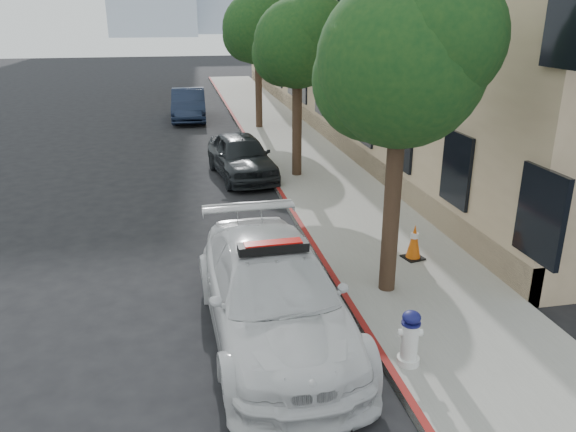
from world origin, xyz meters
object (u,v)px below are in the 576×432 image
(police_car, at_px, (274,294))
(parked_car_mid, at_px, (241,156))
(fire_hydrant, at_px, (410,338))
(traffic_cone, at_px, (414,242))
(parked_car_far, at_px, (189,105))

(police_car, xyz_separation_m, parked_car_mid, (0.62, 9.51, -0.07))
(parked_car_mid, bearing_deg, fire_hydrant, -91.22)
(parked_car_mid, xyz_separation_m, traffic_cone, (2.73, -7.36, -0.17))
(parked_car_mid, distance_m, parked_car_far, 10.74)
(parked_car_mid, relative_size, fire_hydrant, 4.72)
(police_car, xyz_separation_m, traffic_cone, (3.35, 2.15, -0.24))
(parked_car_far, relative_size, traffic_cone, 6.00)
(parked_car_mid, height_order, traffic_cone, parked_car_mid)
(police_car, distance_m, parked_car_mid, 9.53)
(parked_car_far, xyz_separation_m, fire_hydrant, (2.46, -21.53, -0.17))
(parked_car_far, height_order, fire_hydrant, parked_car_far)
(parked_car_far, height_order, traffic_cone, parked_car_far)
(police_car, bearing_deg, traffic_cone, 31.19)
(parked_car_mid, xyz_separation_m, parked_car_far, (-1.31, 10.66, 0.05))
(fire_hydrant, distance_m, traffic_cone, 3.85)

